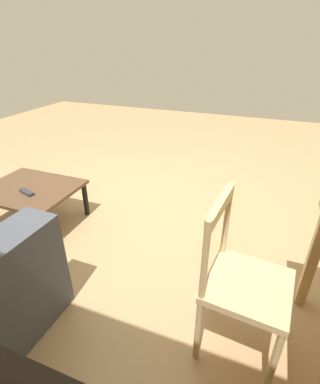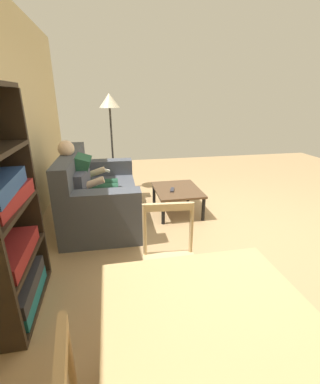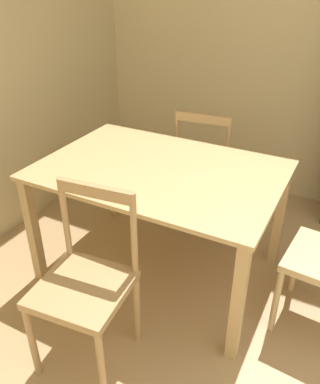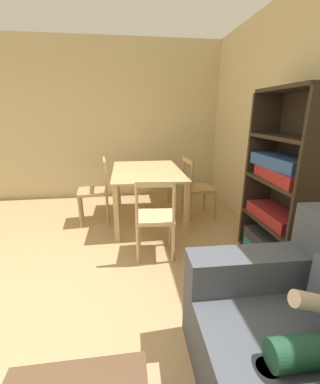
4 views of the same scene
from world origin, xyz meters
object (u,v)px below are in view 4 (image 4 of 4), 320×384
at_px(dining_chair_near_wall, 197,188).
at_px(dining_chair_facing_couch, 155,218).
at_px(bookshelf, 281,197).
at_px(dining_table, 147,177).
at_px(dining_chair_by_doorway, 95,191).

relative_size(dining_chair_near_wall, dining_chair_facing_couch, 1.00).
xyz_separation_m(bookshelf, dining_chair_facing_couch, (-0.30, -1.27, -0.29)).
height_order(bookshelf, dining_chair_near_wall, bookshelf).
bearing_deg(bookshelf, dining_chair_near_wall, -159.47).
xyz_separation_m(bookshelf, dining_chair_near_wall, (-1.34, -0.50, -0.29)).
height_order(bookshelf, dining_chair_facing_couch, bookshelf).
xyz_separation_m(dining_table, dining_chair_by_doorway, (-0.00, -0.76, -0.19)).
relative_size(dining_table, dining_chair_facing_couch, 1.55).
bearing_deg(dining_chair_by_doorway, dining_chair_facing_couch, 36.07).
relative_size(bookshelf, dining_chair_by_doorway, 1.92).
xyz_separation_m(dining_table, dining_chair_facing_couch, (1.04, -0.00, -0.21)).
xyz_separation_m(dining_chair_near_wall, dining_chair_facing_couch, (1.04, -0.77, -0.00)).
xyz_separation_m(dining_table, dining_chair_near_wall, (0.00, 0.76, -0.21)).
relative_size(dining_table, dining_chair_by_doorway, 1.52).
xyz_separation_m(dining_chair_near_wall, dining_chair_by_doorway, (-0.01, -1.53, 0.02)).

